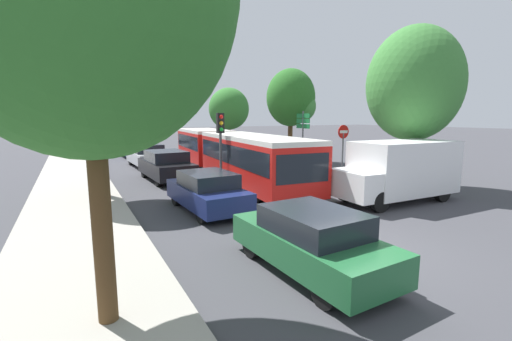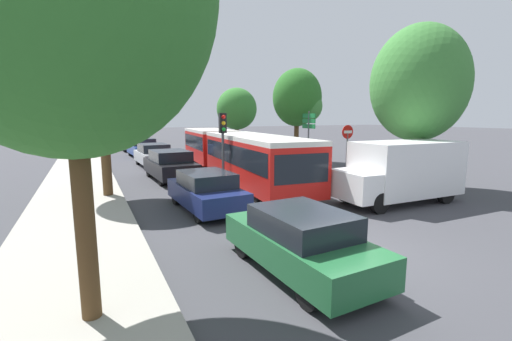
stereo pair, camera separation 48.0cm
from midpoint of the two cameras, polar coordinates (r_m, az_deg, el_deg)
The scene contains 18 objects.
ground_plane at distance 8.89m, azimuth 16.72°, elevation -12.76°, with size 200.00×200.00×0.00m, color #3D3D42.
kerb_strip_left at distance 27.32m, azimuth -26.64°, elevation 1.35°, with size 3.20×52.34×0.14m, color #9E998E.
articulated_bus at distance 19.14m, azimuth -3.24°, elevation 3.36°, with size 3.75×16.16×2.38m.
city_bus_rear at distance 48.51m, azimuth -21.73°, elevation 6.17°, with size 3.23×11.47×2.44m.
queued_car_green at distance 7.33m, azimuth 9.31°, elevation -11.50°, with size 1.80×3.95×1.35m.
queued_car_navy at distance 11.95m, azimuth -7.19°, elevation -3.39°, with size 1.82×3.99×1.37m.
queued_car_black at distance 18.11m, azimuth -13.37°, elevation 0.91°, with size 2.04×4.47×1.53m.
queued_car_silver at distance 23.35m, azimuth -16.15°, elevation 2.50°, with size 1.98×4.35×1.49m.
queued_car_blue at distance 29.14m, azimuth -17.94°, elevation 3.66°, with size 2.02×4.43×1.52m.
queued_car_graphite at distance 35.04m, azimuth -19.84°, elevation 4.25°, with size 1.80×3.95×1.35m.
white_van at distance 14.10m, azimuth 24.01°, elevation 0.05°, with size 5.05×2.11×2.31m.
traffic_light at distance 15.66m, azimuth -4.66°, elevation 6.23°, with size 0.34×0.37×3.40m.
no_entry_sign at distance 18.19m, azimuth 15.69°, elevation 4.34°, with size 0.70×0.08×2.82m.
direction_sign_post at distance 22.77m, azimuth 9.37°, elevation 7.16°, with size 0.10×1.40×3.60m.
tree_left_mid at distance 14.59m, azimuth -23.63°, elevation 13.87°, with size 3.53×3.53×6.62m.
tree_right_near at distance 17.02m, azimuth 26.09°, elevation 12.44°, with size 4.10×4.10×7.17m.
tree_right_mid at distance 24.84m, azimuth 7.70°, elevation 11.70°, with size 3.45×3.45×6.59m.
tree_right_far at distance 32.59m, azimuth -2.80°, elevation 10.21°, with size 3.76×3.76×5.91m.
Camera 2 is at (-5.53, -6.08, 3.23)m, focal length 24.00 mm.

